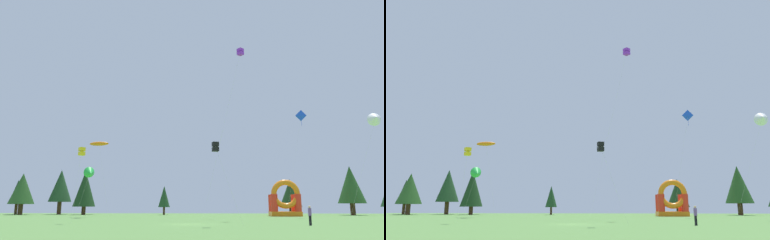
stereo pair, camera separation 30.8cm
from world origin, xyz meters
TOP-DOWN VIEW (x-y plane):
  - ground_plane at (0.00, 0.00)m, footprint 120.00×120.00m
  - kite_yellow_box at (-11.73, 1.08)m, footprint 1.41×1.27m
  - kite_orange_parafoil at (-17.49, 24.98)m, footprint 3.95×1.53m
  - kite_black_box at (2.97, -3.74)m, footprint 2.85×1.10m
  - kite_green_delta at (-17.09, 19.94)m, footprint 2.85×2.50m
  - kite_purple_box at (6.78, 13.46)m, footprint 6.47×6.17m
  - kite_blue_diamond at (17.51, 24.24)m, footprint 3.53×3.28m
  - kite_white_delta at (25.48, 14.10)m, footprint 5.60×1.95m
  - person_far_side at (11.91, -1.36)m, footprint 0.44×0.44m
  - inflatable_orange_dome at (15.53, 32.87)m, footprint 5.49×4.48m
  - tree_row_0 at (-42.33, 45.37)m, footprint 3.57×3.57m
  - tree_row_1 at (-39.19, 41.34)m, footprint 5.47×5.47m
  - tree_row_2 at (-32.29, 45.23)m, footprint 5.06×5.06m
  - tree_row_3 at (-25.77, 42.64)m, footprint 4.83×4.83m
  - tree_row_4 at (-8.38, 43.20)m, footprint 2.52×2.52m
  - tree_row_5 at (18.77, 44.58)m, footprint 4.75×4.75m
  - tree_row_6 at (30.70, 41.95)m, footprint 5.58×5.58m

SIDE VIEW (x-z plane):
  - ground_plane at x=0.00m, z-range 0.00..0.00m
  - person_far_side at x=11.91m, z-range 0.17..2.02m
  - inflatable_orange_dome at x=15.53m, z-range -0.86..5.72m
  - tree_row_4 at x=-8.38m, z-range 0.76..6.85m
  - tree_row_5 at x=18.77m, z-range 0.76..8.24m
  - tree_row_0 at x=-42.33m, z-range 1.08..8.76m
  - tree_row_1 at x=-39.19m, z-range 1.08..9.90m
  - tree_row_3 at x=-25.77m, z-range 0.82..10.27m
  - tree_row_6 at x=30.70m, z-range 1.13..11.11m
  - tree_row_2 at x=-32.29m, z-range 1.32..11.21m
  - kite_green_delta at x=-17.09m, z-range 2.97..10.92m
  - kite_black_box at x=2.97m, z-range 3.41..11.15m
  - kite_yellow_box at x=-11.73m, z-range 3.60..11.71m
  - kite_orange_parafoil at x=-17.49m, z-range 6.00..18.95m
  - kite_white_delta at x=25.48m, z-range 6.48..21.30m
  - kite_blue_diamond at x=17.51m, z-range 7.96..25.38m
  - kite_purple_box at x=6.78m, z-range 11.75..36.37m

